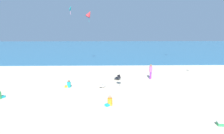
% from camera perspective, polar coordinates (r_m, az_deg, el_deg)
% --- Properties ---
extents(ground_plane, '(120.00, 120.00, 0.00)m').
position_cam_1_polar(ground_plane, '(20.33, -0.25, -5.68)').
color(ground_plane, beige).
extents(ocean_water, '(120.00, 60.00, 0.05)m').
position_cam_1_polar(ocean_water, '(61.31, -1.05, 5.65)').
color(ocean_water, teal).
rests_on(ocean_water, ground_plane).
extents(beach_chair_near_camera, '(0.83, 0.82, 0.59)m').
position_cam_1_polar(beach_chair_near_camera, '(22.92, 1.71, -3.04)').
color(beach_chair_near_camera, black).
rests_on(beach_chair_near_camera, ground_plane).
extents(beach_chair_far_left, '(0.72, 0.77, 0.55)m').
position_cam_1_polar(beach_chair_far_left, '(19.94, -2.78, -5.24)').
color(beach_chair_far_left, white).
rests_on(beach_chair_far_left, ground_plane).
extents(cooler_box, '(0.55, 0.44, 0.24)m').
position_cam_1_polar(cooler_box, '(14.30, 29.11, -14.10)').
color(cooler_box, '#339956').
rests_on(cooler_box, ground_plane).
extents(person_0, '(0.48, 0.48, 1.75)m').
position_cam_1_polar(person_0, '(23.54, 11.15, -1.03)').
color(person_0, purple).
rests_on(person_0, ground_plane).
extents(person_3, '(0.61, 0.37, 0.75)m').
position_cam_1_polar(person_3, '(20.51, -12.46, -4.99)').
color(person_3, '#19ADB2').
rests_on(person_3, ground_plane).
extents(person_5, '(0.69, 0.65, 0.79)m').
position_cam_1_polar(person_5, '(15.49, -0.72, -10.02)').
color(person_5, orange).
rests_on(person_5, ground_plane).
extents(kite_teal, '(0.22, 0.66, 1.10)m').
position_cam_1_polar(kite_teal, '(29.16, -11.99, 16.12)').
color(kite_teal, '#1EADAD').
extents(kite_red, '(1.44, 1.20, 2.07)m').
position_cam_1_polar(kite_red, '(34.17, -6.67, 15.01)').
color(kite_red, red).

